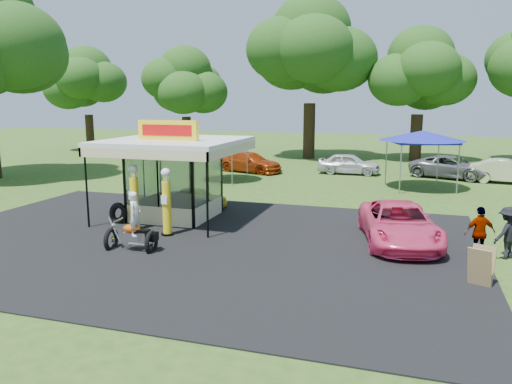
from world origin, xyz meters
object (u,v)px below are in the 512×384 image
(spectator_east_b, at_px, (480,233))
(bg_car_c, at_px, (349,164))
(bg_car_e, at_px, (508,171))
(tent_west, at_px, (221,141))
(tent_east, at_px, (422,136))
(gas_pump_left, at_px, (134,199))
(gas_pump_right, at_px, (167,204))
(gas_station_kiosk, at_px, (175,177))
(motorcycle, at_px, (134,227))
(spectator_east_a, at_px, (508,233))
(a_frame_sign, at_px, (481,267))
(bg_car_d, at_px, (452,167))
(kiosk_car, at_px, (197,197))
(pink_sedan, at_px, (399,224))
(bg_car_b, at_px, (250,162))

(spectator_east_b, distance_m, bg_car_c, 18.25)
(bg_car_c, relative_size, bg_car_e, 0.95)
(tent_west, height_order, tent_east, tent_east)
(gas_pump_left, height_order, gas_pump_right, gas_pump_left)
(gas_pump_right, distance_m, bg_car_e, 21.98)
(gas_station_kiosk, distance_m, bg_car_e, 20.73)
(gas_pump_right, height_order, motorcycle, gas_pump_right)
(gas_pump_right, height_order, spectator_east_b, gas_pump_right)
(gas_pump_left, height_order, spectator_east_a, gas_pump_left)
(bg_car_c, distance_m, tent_west, 9.08)
(gas_station_kiosk, relative_size, a_frame_sign, 4.91)
(bg_car_d, xyz_separation_m, tent_west, (-13.78, -5.38, 1.74))
(bg_car_e, height_order, tent_west, tent_west)
(kiosk_car, bearing_deg, gas_station_kiosk, -180.00)
(spectator_east_a, distance_m, spectator_east_b, 0.89)
(a_frame_sign, xyz_separation_m, spectator_east_a, (1.08, 2.89, 0.29))
(gas_station_kiosk, xyz_separation_m, kiosk_car, (-0.00, 2.21, -1.30))
(bg_car_e, bearing_deg, gas_pump_right, 146.76)
(gas_pump_left, distance_m, a_frame_sign, 12.31)
(spectator_east_a, xyz_separation_m, tent_east, (-2.59, 12.34, 2.14))
(spectator_east_a, height_order, spectator_east_b, spectator_east_b)
(pink_sedan, relative_size, tent_east, 1.09)
(motorcycle, xyz_separation_m, kiosk_car, (-0.80, 6.90, -0.34))
(tent_east, bearing_deg, motorcycle, -120.99)
(gas_pump_right, bearing_deg, bg_car_e, 50.02)
(a_frame_sign, distance_m, spectator_east_a, 3.10)
(bg_car_c, bearing_deg, tent_east, -134.86)
(gas_pump_right, height_order, bg_car_e, gas_pump_right)
(gas_pump_right, distance_m, bg_car_c, 18.30)
(gas_pump_left, height_order, bg_car_b, gas_pump_left)
(gas_pump_left, relative_size, spectator_east_a, 1.53)
(gas_station_kiosk, bearing_deg, spectator_east_b, -9.97)
(spectator_east_a, relative_size, bg_car_b, 0.36)
(bg_car_c, height_order, tent_west, tent_west)
(kiosk_car, bearing_deg, gas_pump_right, -168.73)
(gas_pump_right, distance_m, spectator_east_b, 10.77)
(spectator_east_b, bearing_deg, gas_station_kiosk, -29.66)
(gas_station_kiosk, relative_size, gas_pump_left, 2.09)
(a_frame_sign, relative_size, pink_sedan, 0.21)
(gas_pump_left, distance_m, kiosk_car, 4.61)
(gas_station_kiosk, distance_m, pink_sedan, 9.34)
(gas_pump_left, relative_size, a_frame_sign, 2.35)
(spectator_east_a, bearing_deg, bg_car_e, -143.98)
(spectator_east_a, xyz_separation_m, spectator_east_b, (-0.84, -0.28, 0.00))
(bg_car_b, distance_m, bg_car_e, 16.35)
(gas_pump_right, relative_size, tent_west, 0.66)
(a_frame_sign, xyz_separation_m, bg_car_c, (-6.03, 19.75, 0.15))
(gas_station_kiosk, distance_m, kiosk_car, 2.56)
(a_frame_sign, height_order, spectator_east_b, spectator_east_b)
(spectator_east_b, relative_size, bg_car_b, 0.36)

